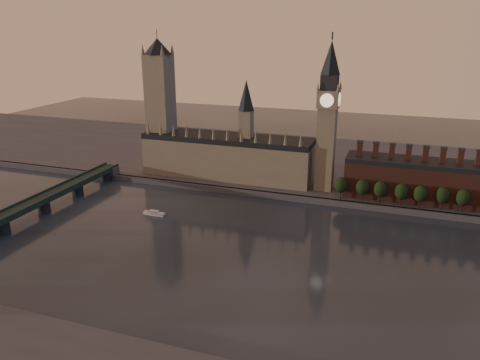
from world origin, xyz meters
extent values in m
plane|color=black|center=(0.00, 0.00, 0.00)|extent=(900.00, 900.00, 0.00)
cube|color=#47474C|center=(0.00, 90.00, 2.00)|extent=(900.00, 4.00, 4.00)
cube|color=#47474C|center=(0.00, 180.00, 2.00)|extent=(900.00, 180.00, 4.00)
cube|color=#796B56|center=(-65.00, 115.00, 18.00)|extent=(130.00, 30.00, 28.00)
cube|color=black|center=(-65.00, 115.00, 34.00)|extent=(130.00, 30.00, 4.00)
cube|color=#796B56|center=(-50.00, 115.00, 44.00)|extent=(9.00, 9.00, 24.00)
cone|color=black|center=(-50.00, 115.00, 67.00)|extent=(12.00, 12.00, 22.00)
cone|color=#796B56|center=(-124.00, 101.00, 41.00)|extent=(2.60, 2.60, 10.00)
cone|color=#796B56|center=(-113.27, 101.00, 41.00)|extent=(2.60, 2.60, 10.00)
cone|color=#796B56|center=(-102.55, 101.00, 41.00)|extent=(2.60, 2.60, 10.00)
cone|color=#796B56|center=(-91.82, 101.00, 41.00)|extent=(2.60, 2.60, 10.00)
cone|color=#796B56|center=(-81.09, 101.00, 41.00)|extent=(2.60, 2.60, 10.00)
cone|color=#796B56|center=(-70.36, 101.00, 41.00)|extent=(2.60, 2.60, 10.00)
cone|color=#796B56|center=(-59.64, 101.00, 41.00)|extent=(2.60, 2.60, 10.00)
cone|color=#796B56|center=(-48.91, 101.00, 41.00)|extent=(2.60, 2.60, 10.00)
cone|color=#796B56|center=(-38.18, 101.00, 41.00)|extent=(2.60, 2.60, 10.00)
cone|color=#796B56|center=(-27.45, 101.00, 41.00)|extent=(2.60, 2.60, 10.00)
cone|color=#796B56|center=(-16.73, 101.00, 41.00)|extent=(2.60, 2.60, 10.00)
cone|color=#796B56|center=(-6.00, 101.00, 41.00)|extent=(2.60, 2.60, 10.00)
cube|color=#796B56|center=(-120.00, 115.00, 49.00)|extent=(18.00, 18.00, 90.00)
cone|color=black|center=(-120.00, 115.00, 100.00)|extent=(24.00, 24.00, 12.00)
cylinder|color=#232326|center=(-120.00, 115.00, 106.00)|extent=(0.50, 0.50, 12.00)
cone|color=#796B56|center=(-128.00, 107.00, 98.00)|extent=(3.00, 3.00, 8.00)
cone|color=#796B56|center=(-112.00, 107.00, 98.00)|extent=(3.00, 3.00, 8.00)
cone|color=#796B56|center=(-128.00, 123.00, 98.00)|extent=(3.00, 3.00, 8.00)
cone|color=#796B56|center=(-112.00, 123.00, 98.00)|extent=(3.00, 3.00, 8.00)
cube|color=#796B56|center=(10.00, 110.00, 33.00)|extent=(12.00, 12.00, 58.00)
cube|color=#796B56|center=(10.00, 110.00, 68.00)|extent=(14.00, 14.00, 12.00)
cube|color=#232326|center=(10.00, 110.00, 79.00)|extent=(11.00, 11.00, 10.00)
cone|color=black|center=(10.00, 110.00, 95.00)|extent=(13.00, 13.00, 22.00)
cylinder|color=#232326|center=(10.00, 110.00, 108.50)|extent=(1.00, 1.00, 5.00)
cylinder|color=beige|center=(10.00, 102.80, 68.00)|extent=(9.00, 0.50, 9.00)
cylinder|color=beige|center=(10.00, 117.20, 68.00)|extent=(9.00, 0.50, 9.00)
cylinder|color=beige|center=(2.80, 110.00, 68.00)|extent=(0.50, 9.00, 9.00)
cylinder|color=beige|center=(17.20, 110.00, 68.00)|extent=(0.50, 9.00, 9.00)
cone|color=#796B56|center=(3.50, 103.50, 77.00)|extent=(2.00, 2.00, 6.00)
cone|color=#796B56|center=(16.50, 103.50, 77.00)|extent=(2.00, 2.00, 6.00)
cone|color=#796B56|center=(3.50, 116.50, 77.00)|extent=(2.00, 2.00, 6.00)
cone|color=#796B56|center=(16.50, 116.50, 77.00)|extent=(2.00, 2.00, 6.00)
cube|color=#5A2D22|center=(80.00, 110.00, 16.00)|extent=(110.00, 25.00, 24.00)
cube|color=black|center=(80.00, 110.00, 29.50)|extent=(110.00, 25.00, 3.00)
cube|color=#5A2D22|center=(33.00, 110.00, 35.50)|extent=(3.50, 3.50, 9.00)
cube|color=#232326|center=(33.00, 110.00, 40.50)|extent=(4.20, 4.20, 1.00)
cube|color=#5A2D22|center=(43.44, 110.00, 35.50)|extent=(3.50, 3.50, 9.00)
cube|color=#232326|center=(43.44, 110.00, 40.50)|extent=(4.20, 4.20, 1.00)
cube|color=#5A2D22|center=(53.89, 110.00, 35.50)|extent=(3.50, 3.50, 9.00)
cube|color=#232326|center=(53.89, 110.00, 40.50)|extent=(4.20, 4.20, 1.00)
cube|color=#5A2D22|center=(64.33, 110.00, 35.50)|extent=(3.50, 3.50, 9.00)
cube|color=#232326|center=(64.33, 110.00, 40.50)|extent=(4.20, 4.20, 1.00)
cube|color=#5A2D22|center=(74.78, 110.00, 35.50)|extent=(3.50, 3.50, 9.00)
cube|color=#232326|center=(74.78, 110.00, 40.50)|extent=(4.20, 4.20, 1.00)
cube|color=#5A2D22|center=(85.22, 110.00, 35.50)|extent=(3.50, 3.50, 9.00)
cube|color=#232326|center=(85.22, 110.00, 40.50)|extent=(4.20, 4.20, 1.00)
cube|color=#5A2D22|center=(95.67, 110.00, 35.50)|extent=(3.50, 3.50, 9.00)
cube|color=#232326|center=(95.67, 110.00, 40.50)|extent=(4.20, 4.20, 1.00)
cube|color=#5A2D22|center=(106.11, 110.00, 35.50)|extent=(3.50, 3.50, 9.00)
cube|color=#232326|center=(106.11, 110.00, 40.50)|extent=(4.20, 4.20, 1.00)
cylinder|color=black|center=(23.92, 94.56, 7.00)|extent=(0.80, 0.80, 6.00)
ellipsoid|color=black|center=(23.92, 94.56, 13.50)|extent=(8.60, 8.60, 10.75)
cylinder|color=black|center=(37.89, 94.62, 7.00)|extent=(0.80, 0.80, 6.00)
ellipsoid|color=black|center=(37.89, 94.62, 13.50)|extent=(8.60, 8.60, 10.75)
cylinder|color=black|center=(49.28, 94.39, 7.00)|extent=(0.80, 0.80, 6.00)
ellipsoid|color=black|center=(49.28, 94.39, 13.50)|extent=(8.60, 8.60, 10.75)
cylinder|color=black|center=(62.42, 94.05, 7.00)|extent=(0.80, 0.80, 6.00)
ellipsoid|color=black|center=(62.42, 94.05, 13.50)|extent=(8.60, 8.60, 10.75)
cylinder|color=black|center=(73.72, 93.90, 7.00)|extent=(0.80, 0.80, 6.00)
ellipsoid|color=black|center=(73.72, 93.90, 13.50)|extent=(8.60, 8.60, 10.75)
cylinder|color=black|center=(86.81, 95.42, 7.00)|extent=(0.80, 0.80, 6.00)
ellipsoid|color=black|center=(86.81, 95.42, 13.50)|extent=(8.60, 8.60, 10.75)
cylinder|color=black|center=(98.65, 94.94, 7.00)|extent=(0.80, 0.80, 6.00)
ellipsoid|color=black|center=(98.65, 94.94, 13.50)|extent=(8.60, 8.60, 10.75)
cube|color=#1B2A23|center=(-155.00, -5.00, 9.00)|extent=(12.00, 200.00, 2.50)
cube|color=#1B2A23|center=(-160.50, -5.00, 10.90)|extent=(1.00, 200.00, 1.30)
cube|color=#1B2A23|center=(-149.50, -5.00, 10.90)|extent=(1.00, 200.00, 1.30)
cube|color=#47474C|center=(-155.00, 90.00, 7.00)|extent=(14.00, 8.00, 6.00)
cylinder|color=#232326|center=(-155.00, -17.00, 3.88)|extent=(8.00, 8.00, 7.75)
cylinder|color=#232326|center=(-155.00, 17.00, 3.88)|extent=(8.00, 8.00, 7.75)
cylinder|color=#232326|center=(-155.00, 51.00, 3.88)|extent=(8.00, 8.00, 7.75)
cylinder|color=#232326|center=(-155.00, 85.00, 3.88)|extent=(8.00, 8.00, 7.75)
cube|color=beige|center=(-85.64, 36.24, 0.81)|extent=(14.22, 4.17, 1.62)
cube|color=beige|center=(-85.64, 36.24, 2.23)|extent=(6.11, 3.09, 1.22)
camera|label=1|loc=(56.74, -206.72, 115.41)|focal=35.00mm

